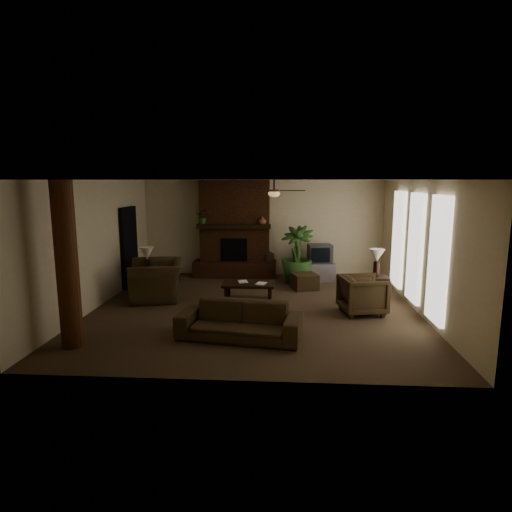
# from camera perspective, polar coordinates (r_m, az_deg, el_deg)

# --- Properties ---
(room_shell) EXTENTS (7.00, 7.00, 7.00)m
(room_shell) POSITION_cam_1_polar(r_m,az_deg,el_deg) (9.25, -0.16, 1.40)
(room_shell) COLOR #503C28
(room_shell) RESTS_ON ground
(fireplace) EXTENTS (2.40, 0.70, 2.80)m
(fireplace) POSITION_cam_1_polar(r_m,az_deg,el_deg) (12.54, -2.83, 2.54)
(fireplace) COLOR #4D2814
(fireplace) RESTS_ON ground
(windows) EXTENTS (0.08, 3.65, 2.35)m
(windows) POSITION_cam_1_polar(r_m,az_deg,el_deg) (9.86, 20.37, 1.00)
(windows) COLOR white
(windows) RESTS_ON ground
(log_column) EXTENTS (0.36, 0.36, 2.80)m
(log_column) POSITION_cam_1_polar(r_m,az_deg,el_deg) (7.74, -23.81, -1.19)
(log_column) COLOR #582E16
(log_column) RESTS_ON ground
(doorway) EXTENTS (0.10, 1.00, 2.10)m
(doorway) POSITION_cam_1_polar(r_m,az_deg,el_deg) (11.78, -16.49, 1.13)
(doorway) COLOR black
(doorway) RESTS_ON ground
(ceiling_fan) EXTENTS (1.35, 1.35, 0.37)m
(ceiling_fan) POSITION_cam_1_polar(r_m,az_deg,el_deg) (9.43, 2.41, 8.45)
(ceiling_fan) COLOR black
(ceiling_fan) RESTS_ON ceiling
(sofa) EXTENTS (2.26, 0.97, 0.86)m
(sofa) POSITION_cam_1_polar(r_m,az_deg,el_deg) (7.71, -2.19, -7.83)
(sofa) COLOR #41311C
(sofa) RESTS_ON ground
(armchair_left) EXTENTS (1.21, 1.56, 1.21)m
(armchair_left) POSITION_cam_1_polar(r_m,az_deg,el_deg) (10.45, -13.07, -2.31)
(armchair_left) COLOR #41311C
(armchair_left) RESTS_ON ground
(armchair_right) EXTENTS (0.95, 1.00, 0.89)m
(armchair_right) POSITION_cam_1_polar(r_m,az_deg,el_deg) (9.35, 14.00, -4.78)
(armchair_right) COLOR #41311C
(armchair_right) RESTS_ON ground
(coffee_table) EXTENTS (1.20, 0.70, 0.43)m
(coffee_table) POSITION_cam_1_polar(r_m,az_deg,el_deg) (10.05, -1.00, -3.88)
(coffee_table) COLOR black
(coffee_table) RESTS_ON ground
(ottoman) EXTENTS (0.75, 0.75, 0.40)m
(ottoman) POSITION_cam_1_polar(r_m,az_deg,el_deg) (11.22, 6.48, -3.37)
(ottoman) COLOR #41311C
(ottoman) RESTS_ON ground
(tv_stand) EXTENTS (0.92, 0.64, 0.50)m
(tv_stand) POSITION_cam_1_polar(r_m,az_deg,el_deg) (12.19, 8.33, -2.09)
(tv_stand) COLOR #B8B8BA
(tv_stand) RESTS_ON ground
(tv) EXTENTS (0.70, 0.59, 0.52)m
(tv) POSITION_cam_1_polar(r_m,az_deg,el_deg) (12.14, 8.47, 0.31)
(tv) COLOR #373739
(tv) RESTS_ON tv_stand
(floor_vase) EXTENTS (0.34, 0.34, 0.77)m
(floor_vase) POSITION_cam_1_polar(r_m,az_deg,el_deg) (12.48, 1.63, -0.85)
(floor_vase) COLOR #34261D
(floor_vase) RESTS_ON ground
(floor_plant) EXTENTS (1.26, 1.74, 0.87)m
(floor_plant) POSITION_cam_1_polar(r_m,az_deg,el_deg) (11.83, 5.40, -1.47)
(floor_plant) COLOR #305421
(floor_plant) RESTS_ON ground
(side_table_left) EXTENTS (0.64, 0.64, 0.55)m
(side_table_left) POSITION_cam_1_polar(r_m,az_deg,el_deg) (10.92, -13.97, -3.58)
(side_table_left) COLOR black
(side_table_left) RESTS_ON ground
(lamp_left) EXTENTS (0.44, 0.44, 0.65)m
(lamp_left) POSITION_cam_1_polar(r_m,az_deg,el_deg) (10.73, -14.28, 0.14)
(lamp_left) COLOR black
(lamp_left) RESTS_ON side_table_left
(side_table_right) EXTENTS (0.52, 0.52, 0.55)m
(side_table_right) POSITION_cam_1_polar(r_m,az_deg,el_deg) (10.60, 15.77, -4.08)
(side_table_right) COLOR black
(side_table_right) RESTS_ON ground
(lamp_right) EXTENTS (0.38, 0.38, 0.65)m
(lamp_right) POSITION_cam_1_polar(r_m,az_deg,el_deg) (10.47, 15.76, -0.18)
(lamp_right) COLOR black
(lamp_right) RESTS_ON side_table_right
(mantel_plant) EXTENTS (0.49, 0.52, 0.33)m
(mantel_plant) POSITION_cam_1_polar(r_m,az_deg,el_deg) (12.35, -7.06, 5.02)
(mantel_plant) COLOR #305421
(mantel_plant) RESTS_ON fireplace
(mantel_vase) EXTENTS (0.23, 0.24, 0.22)m
(mantel_vase) POSITION_cam_1_polar(r_m,az_deg,el_deg) (12.14, 0.87, 4.75)
(mantel_vase) COLOR brown
(mantel_vase) RESTS_ON fireplace
(book_a) EXTENTS (0.22, 0.08, 0.29)m
(book_a) POSITION_cam_1_polar(r_m,az_deg,el_deg) (10.02, -2.38, -2.74)
(book_a) COLOR #999999
(book_a) RESTS_ON coffee_table
(book_b) EXTENTS (0.21, 0.08, 0.29)m
(book_b) POSITION_cam_1_polar(r_m,az_deg,el_deg) (9.90, 0.08, -2.89)
(book_b) COLOR #999999
(book_b) RESTS_ON coffee_table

